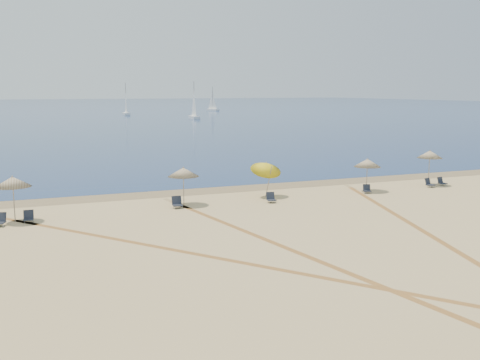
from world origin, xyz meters
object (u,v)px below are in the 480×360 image
Objects in this scene: umbrella_3 at (266,167)px; chair_4 at (177,203)px; umbrella_5 at (430,154)px; chair_7 at (429,183)px; chair_2 at (0,220)px; chair_5 at (271,198)px; umbrella_1 at (13,182)px; umbrella_2 at (183,172)px; chair_8 at (441,182)px; chair_6 at (367,189)px; sailboat_3 at (126,105)px; sailboat_1 at (194,107)px; umbrella_4 at (367,163)px; chair_3 at (29,217)px; sailboat_2 at (213,103)px.

umbrella_3 is 3.77× the size of chair_4.
chair_7 is (-0.55, -0.76, -2.03)m from umbrella_5.
chair_2 is 15.88m from chair_5.
umbrella_5 reaches higher than chair_5.
chair_4 is (-19.74, -1.08, -2.01)m from umbrella_5.
umbrella_3 is at bearing 179.50° from umbrella_5.
chair_2 is at bearing -134.72° from umbrella_1.
umbrella_2 reaches higher than chair_4.
chair_8 is (19.91, -0.15, -1.79)m from umbrella_2.
umbrella_5 is at bearing 32.12° from chair_6.
sailboat_3 is (27.64, 126.38, 0.52)m from umbrella_1.
sailboat_1 is at bearing 87.40° from chair_2.
umbrella_1 reaches higher than chair_6.
chair_5 is at bearing -171.66° from umbrella_4.
sailboat_1 is (11.56, 99.72, 2.46)m from chair_7.
chair_3 is at bearing -98.88° from sailboat_3.
umbrella_3 is 101.79m from sailboat_1.
umbrella_1 is 0.95× the size of umbrella_5.
umbrella_2 is 1.99m from chair_4.
sailboat_3 is (12.50, 126.69, 2.43)m from chair_5.
chair_4 is 13.53m from chair_6.
sailboat_2 reaches higher than chair_8.
chair_6 is (-6.21, -1.15, -2.05)m from umbrella_5.
umbrella_1 is at bearing -157.89° from chair_6.
chair_5 is 0.08× the size of sailboat_1.
chair_4 is 104.68m from sailboat_1.
chair_6 is at bearing -125.10° from sailboat_2.
umbrella_1 is 28.39m from chair_7.
umbrella_1 is 29.74m from chair_8.
chair_5 is 7.54m from chair_6.
chair_5 reaches higher than chair_3.
sailboat_1 reaches higher than chair_8.
umbrella_4 is at bearing 80.04° from chair_6.
chair_2 is 0.09× the size of sailboat_1.
umbrella_1 reaches higher than chair_2.
umbrella_4 is 3.63× the size of chair_3.
chair_4 is 20.54m from chair_8.
umbrella_1 reaches higher than chair_5.
chair_2 is at bearing -161.71° from chair_3.
sailboat_1 reaches higher than chair_5.
chair_6 is at bearing 166.95° from chair_7.
sailboat_2 is (61.30, 148.70, 2.15)m from chair_2.
sailboat_1 is at bearing 84.69° from chair_5.
umbrella_5 is 125.06m from sailboat_3.
chair_7 is 0.09× the size of sailboat_2.
umbrella_2 is at bearing 168.57° from chair_8.
chair_4 is at bearing -176.87° from umbrella_5.
chair_3 is 0.08× the size of sailboat_2.
umbrella_1 is 28.90m from umbrella_5.
chair_7 is at bearing 4.63° from chair_4.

